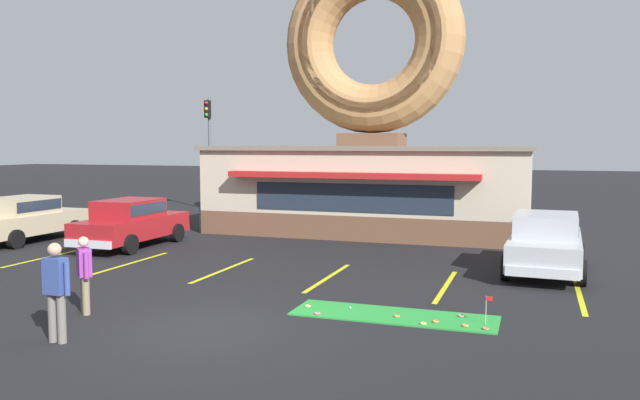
% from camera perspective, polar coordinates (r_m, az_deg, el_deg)
% --- Properties ---
extents(ground_plane, '(160.00, 160.00, 0.00)m').
position_cam_1_polar(ground_plane, '(12.04, -10.73, -11.45)').
color(ground_plane, black).
extents(donut_shop_building, '(12.30, 6.75, 10.96)m').
position_cam_1_polar(donut_shop_building, '(24.72, 4.76, 5.81)').
color(donut_shop_building, brown).
rests_on(donut_shop_building, ground).
extents(putting_mat, '(4.07, 1.23, 0.03)m').
position_cam_1_polar(putting_mat, '(12.70, 6.74, -10.45)').
color(putting_mat, green).
rests_on(putting_mat, ground).
extents(mini_donut_near_left, '(0.13, 0.13, 0.04)m').
position_cam_1_polar(mini_donut_near_left, '(12.30, 10.52, -10.86)').
color(mini_donut_near_left, '#D17F47').
rests_on(mini_donut_near_left, putting_mat).
extents(mini_donut_near_right, '(0.13, 0.13, 0.04)m').
position_cam_1_polar(mini_donut_near_right, '(12.79, 12.77, -10.28)').
color(mini_donut_near_right, '#D8667F').
rests_on(mini_donut_near_right, putting_mat).
extents(mini_donut_mid_left, '(0.13, 0.13, 0.04)m').
position_cam_1_polar(mini_donut_mid_left, '(12.64, -0.26, -10.33)').
color(mini_donut_mid_left, '#D8667F').
rests_on(mini_donut_mid_left, putting_mat).
extents(mini_donut_mid_centre, '(0.13, 0.13, 0.04)m').
position_cam_1_polar(mini_donut_mid_centre, '(12.13, 9.41, -11.07)').
color(mini_donut_mid_centre, '#E5C666').
rests_on(mini_donut_mid_centre, putting_mat).
extents(mini_donut_mid_right, '(0.13, 0.13, 0.04)m').
position_cam_1_polar(mini_donut_mid_right, '(12.05, 14.91, -11.29)').
color(mini_donut_mid_right, '#A5724C').
rests_on(mini_donut_mid_right, putting_mat).
extents(mini_donut_far_left, '(0.13, 0.13, 0.04)m').
position_cam_1_polar(mini_donut_far_left, '(12.15, 13.13, -11.11)').
color(mini_donut_far_left, '#D17F47').
rests_on(mini_donut_far_left, putting_mat).
extents(mini_donut_far_centre, '(0.13, 0.13, 0.04)m').
position_cam_1_polar(mini_donut_far_centre, '(12.55, 7.05, -10.49)').
color(mini_donut_far_centre, '#D17F47').
rests_on(mini_donut_far_centre, putting_mat).
extents(mini_donut_far_right, '(0.13, 0.13, 0.04)m').
position_cam_1_polar(mini_donut_far_right, '(13.20, -1.12, -9.67)').
color(mini_donut_far_right, '#E5C666').
rests_on(mini_donut_far_right, putting_mat).
extents(golf_ball, '(0.04, 0.04, 0.04)m').
position_cam_1_polar(golf_ball, '(13.08, 2.78, -9.80)').
color(golf_ball, white).
rests_on(golf_ball, putting_mat).
extents(putting_flag_pin, '(0.13, 0.01, 0.55)m').
position_cam_1_polar(putting_flag_pin, '(12.27, 15.12, -9.11)').
color(putting_flag_pin, silver).
rests_on(putting_flag_pin, putting_mat).
extents(car_champagne, '(2.01, 4.57, 1.60)m').
position_cam_1_polar(car_champagne, '(24.26, -25.37, -1.43)').
color(car_champagne, '#BCAD89').
rests_on(car_champagne, ground).
extents(car_red, '(2.01, 4.58, 1.60)m').
position_cam_1_polar(car_red, '(21.77, -16.89, -1.84)').
color(car_red, maroon).
rests_on(car_red, ground).
extents(car_silver, '(2.12, 4.63, 1.60)m').
position_cam_1_polar(car_silver, '(17.63, 19.93, -3.51)').
color(car_silver, '#B2B5BA').
rests_on(car_silver, ground).
extents(pedestrian_blue_sweater_man, '(0.47, 0.43, 1.57)m').
position_cam_1_polar(pedestrian_blue_sweater_man, '(13.48, -20.74, -6.13)').
color(pedestrian_blue_sweater_man, '#7F7056').
rests_on(pedestrian_blue_sweater_man, ground).
extents(pedestrian_hooded_kid, '(0.60, 0.25, 1.74)m').
position_cam_1_polar(pedestrian_hooded_kid, '(11.70, -23.00, -7.35)').
color(pedestrian_hooded_kid, slate).
rests_on(pedestrian_hooded_kid, ground).
extents(trash_bin, '(0.57, 0.57, 0.97)m').
position_cam_1_polar(trash_bin, '(24.74, -10.32, -1.77)').
color(trash_bin, '#51565B').
rests_on(trash_bin, ground).
extents(traffic_light_pole, '(0.28, 0.47, 5.80)m').
position_cam_1_polar(traffic_light_pole, '(32.97, -10.11, 5.50)').
color(traffic_light_pole, '#595B60').
rests_on(traffic_light_pole, ground).
extents(parking_stripe_far_left, '(0.12, 3.60, 0.01)m').
position_cam_1_polar(parking_stripe_far_left, '(20.78, -23.61, -4.79)').
color(parking_stripe_far_left, yellow).
rests_on(parking_stripe_far_left, ground).
extents(parking_stripe_left, '(0.12, 3.60, 0.01)m').
position_cam_1_polar(parking_stripe_left, '(18.90, -16.88, -5.54)').
color(parking_stripe_left, yellow).
rests_on(parking_stripe_left, ground).
extents(parking_stripe_mid_left, '(0.12, 3.60, 0.01)m').
position_cam_1_polar(parking_stripe_mid_left, '(17.32, -8.77, -6.33)').
color(parking_stripe_mid_left, yellow).
rests_on(parking_stripe_mid_left, ground).
extents(parking_stripe_centre, '(0.12, 3.60, 0.01)m').
position_cam_1_polar(parking_stripe_centre, '(16.16, 0.74, -7.09)').
color(parking_stripe_centre, yellow).
rests_on(parking_stripe_centre, ground).
extents(parking_stripe_mid_right, '(0.12, 3.60, 0.01)m').
position_cam_1_polar(parking_stripe_mid_right, '(15.50, 11.42, -7.72)').
color(parking_stripe_mid_right, yellow).
rests_on(parking_stripe_mid_right, ground).
extents(parking_stripe_right, '(0.12, 3.60, 0.01)m').
position_cam_1_polar(parking_stripe_right, '(15.41, 22.66, -8.09)').
color(parking_stripe_right, yellow).
rests_on(parking_stripe_right, ground).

